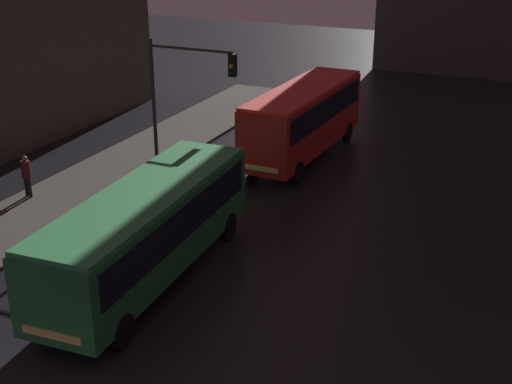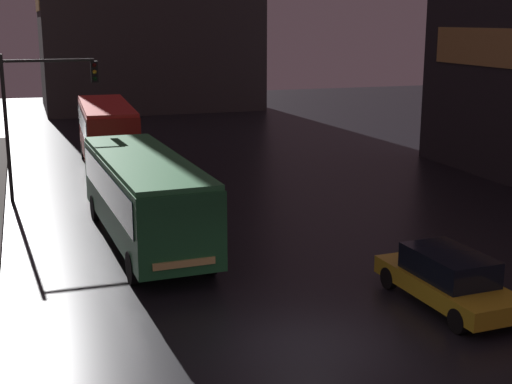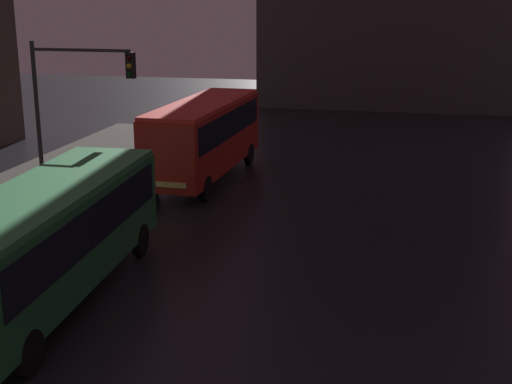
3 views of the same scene
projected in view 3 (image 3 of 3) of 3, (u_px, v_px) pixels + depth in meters
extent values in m
cube|color=#236B38|center=(48.00, 238.00, 18.38)|extent=(3.08, 10.21, 2.37)
cube|color=black|center=(47.00, 222.00, 18.26)|extent=(3.10, 9.41, 1.10)
cube|color=#399252|center=(45.00, 191.00, 18.04)|extent=(3.02, 10.01, 0.16)
cylinder|color=black|center=(29.00, 353.00, 15.05)|extent=(0.30, 1.01, 1.00)
cylinder|color=black|center=(140.00, 240.00, 21.98)|extent=(0.30, 1.01, 1.00)
cylinder|color=black|center=(68.00, 236.00, 22.37)|extent=(0.30, 1.01, 1.00)
cube|color=#AD1E19|center=(205.00, 136.00, 30.77)|extent=(2.72, 9.39, 2.70)
cube|color=black|center=(204.00, 123.00, 30.61)|extent=(2.76, 8.65, 1.10)
cube|color=red|center=(204.00, 103.00, 30.39)|extent=(2.67, 9.20, 0.16)
cube|color=#F4CC72|center=(165.00, 184.00, 26.66)|extent=(1.68, 0.16, 0.20)
cylinder|color=black|center=(206.00, 188.00, 27.84)|extent=(0.28, 1.01, 1.00)
cylinder|color=black|center=(153.00, 185.00, 28.37)|extent=(0.28, 1.01, 1.00)
cylinder|color=black|center=(249.00, 154.00, 33.92)|extent=(0.28, 1.01, 1.00)
cylinder|color=black|center=(205.00, 151.00, 34.45)|extent=(0.28, 1.01, 1.00)
cylinder|color=#2D2D2D|center=(39.00, 127.00, 26.27)|extent=(0.16, 0.16, 6.22)
cylinder|color=#2D2D2D|center=(80.00, 50.00, 25.13)|extent=(3.74, 0.12, 0.12)
cube|color=black|center=(131.00, 65.00, 24.87)|extent=(0.30, 0.24, 0.90)
sphere|color=#390706|center=(129.00, 58.00, 24.66)|extent=(0.18, 0.18, 0.18)
sphere|color=gold|center=(129.00, 66.00, 24.74)|extent=(0.18, 0.18, 0.18)
sphere|color=black|center=(130.00, 74.00, 24.81)|extent=(0.18, 0.18, 0.18)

